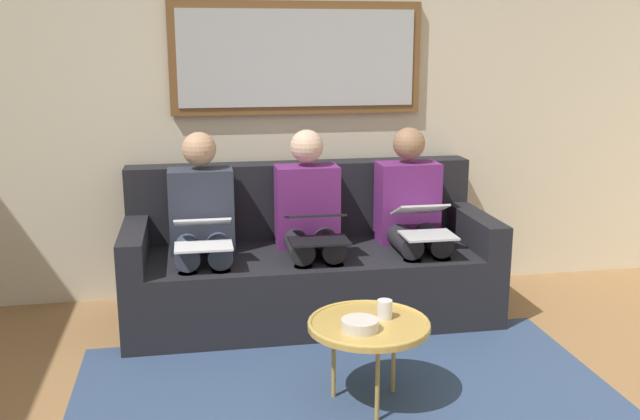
% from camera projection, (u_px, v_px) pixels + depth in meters
% --- Properties ---
extents(wall_rear, '(6.00, 0.12, 2.60)m').
position_uv_depth(wall_rear, '(296.00, 97.00, 4.67)').
color(wall_rear, beige).
rests_on(wall_rear, ground_plane).
extents(area_rug, '(2.60, 1.80, 0.01)m').
position_uv_depth(area_rug, '(353.00, 409.00, 3.29)').
color(area_rug, '#33476B').
rests_on(area_rug, ground_plane).
extents(couch, '(2.20, 0.90, 0.90)m').
position_uv_depth(couch, '(308.00, 263.00, 4.43)').
color(couch, black).
rests_on(couch, ground_plane).
extents(framed_mirror, '(1.61, 0.05, 0.70)m').
position_uv_depth(framed_mirror, '(297.00, 58.00, 4.52)').
color(framed_mirror, brown).
extents(coffee_table, '(0.56, 0.56, 0.41)m').
position_uv_depth(coffee_table, '(369.00, 326.00, 3.26)').
color(coffee_table, tan).
rests_on(coffee_table, ground_plane).
extents(cup, '(0.07, 0.07, 0.09)m').
position_uv_depth(cup, '(385.00, 309.00, 3.30)').
color(cup, silver).
rests_on(cup, coffee_table).
extents(bowl, '(0.17, 0.17, 0.05)m').
position_uv_depth(bowl, '(360.00, 325.00, 3.17)').
color(bowl, beige).
rests_on(bowl, coffee_table).
extents(person_left, '(0.38, 0.58, 1.14)m').
position_uv_depth(person_left, '(412.00, 215.00, 4.41)').
color(person_left, '#66236B').
rests_on(person_left, couch).
extents(laptop_silver, '(0.30, 0.40, 0.17)m').
position_uv_depth(laptop_silver, '(424.00, 221.00, 4.19)').
color(laptop_silver, silver).
extents(person_middle, '(0.38, 0.58, 1.14)m').
position_uv_depth(person_middle, '(310.00, 220.00, 4.30)').
color(person_middle, '#66236B').
rests_on(person_middle, couch).
extents(laptop_black, '(0.33, 0.34, 0.15)m').
position_uv_depth(laptop_black, '(317.00, 227.00, 4.06)').
color(laptop_black, black).
extents(person_right, '(0.38, 0.58, 1.14)m').
position_uv_depth(person_right, '(202.00, 224.00, 4.19)').
color(person_right, '#2D3342').
rests_on(person_right, couch).
extents(laptop_white, '(0.31, 0.34, 0.15)m').
position_uv_depth(laptop_white, '(203.00, 233.00, 3.95)').
color(laptop_white, white).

